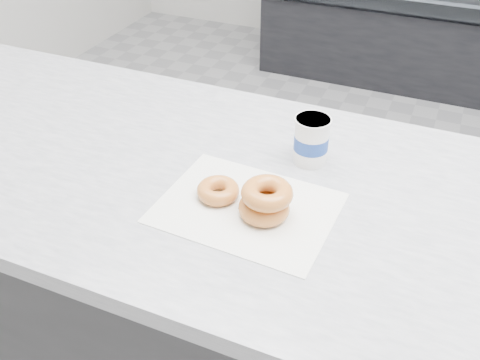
# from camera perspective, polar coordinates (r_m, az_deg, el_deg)

# --- Properties ---
(ground) EXTENTS (5.00, 5.00, 0.00)m
(ground) POSITION_cam_1_polar(r_m,az_deg,el_deg) (2.13, 15.38, -13.00)
(ground) COLOR #97979A
(ground) RESTS_ON ground
(display_case) EXTENTS (2.40, 0.74, 1.25)m
(display_case) POSITION_cam_1_polar(r_m,az_deg,el_deg) (3.72, 22.87, 16.77)
(display_case) COLOR black
(display_case) RESTS_ON ground
(wax_paper) EXTENTS (0.35, 0.28, 0.00)m
(wax_paper) POSITION_cam_1_polar(r_m,az_deg,el_deg) (1.05, 0.72, -2.97)
(wax_paper) COLOR silver
(wax_paper) RESTS_ON counter
(donut_single) EXTENTS (0.11, 0.11, 0.03)m
(donut_single) POSITION_cam_1_polar(r_m,az_deg,el_deg) (1.07, -2.36, -1.13)
(donut_single) COLOR gold
(donut_single) RESTS_ON wax_paper
(donut_stack) EXTENTS (0.12, 0.12, 0.07)m
(donut_stack) POSITION_cam_1_polar(r_m,az_deg,el_deg) (1.01, 2.74, -2.20)
(donut_stack) COLOR gold
(donut_stack) RESTS_ON wax_paper
(coffee_cup) EXTENTS (0.09, 0.09, 0.11)m
(coffee_cup) POSITION_cam_1_polar(r_m,az_deg,el_deg) (1.17, 7.62, 4.27)
(coffee_cup) COLOR white
(coffee_cup) RESTS_ON counter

